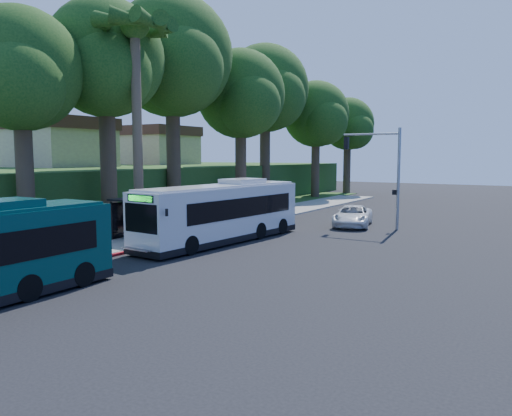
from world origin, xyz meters
The scene contains 18 objects.
ground centered at (0.00, 0.00, 0.00)m, with size 140.00×140.00×0.00m, color black.
sidewalk centered at (-7.30, 0.00, 0.06)m, with size 4.50×70.00×0.12m, color gray.
red_curb centered at (-5.00, -4.00, 0.07)m, with size 0.25×30.00×0.13m, color maroon.
grass_verge centered at (-13.00, 5.00, 0.03)m, with size 8.00×70.00×0.06m, color #234719.
bus_shelter centered at (-7.26, -2.86, 1.81)m, with size 3.20×1.51×2.55m.
stop_sign_pole centered at (-5.40, -5.00, 2.08)m, with size 0.35×0.06×3.17m.
traffic_signal_pole centered at (3.78, 10.00, 4.42)m, with size 4.10×0.30×7.00m.
palm_tree centered at (-8.20, -1.50, 12.38)m, with size 4.20×4.20×14.40m.
hillside_backdrop centered at (-26.30, 15.10, 2.44)m, with size 24.00×60.00×8.80m.
tree_0 centered at (-12.40, -0.02, 11.20)m, with size 8.40×8.00×15.70m.
tree_1 centered at (-13.37, 7.98, 12.73)m, with size 10.50×10.00×18.26m.
tree_2 centered at (-11.89, 15.98, 10.48)m, with size 8.82×8.40×15.12m.
tree_3 centered at (-13.88, 23.98, 11.98)m, with size 10.08×9.60×17.28m.
tree_4 centered at (-11.40, 31.98, 9.73)m, with size 8.40×8.00×14.14m.
tree_5 centered at (-10.41, 39.99, 8.96)m, with size 7.35×7.00×12.86m.
tree_6 centered at (-12.91, -6.01, 9.71)m, with size 7.56×7.20×13.74m.
white_bus centered at (-2.70, -0.22, 1.80)m, with size 3.62×12.54×3.69m.
pickup centered at (1.53, 10.13, 0.75)m, with size 2.48×5.37×1.49m, color silver.
Camera 1 is at (14.24, -24.20, 5.11)m, focal length 35.00 mm.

